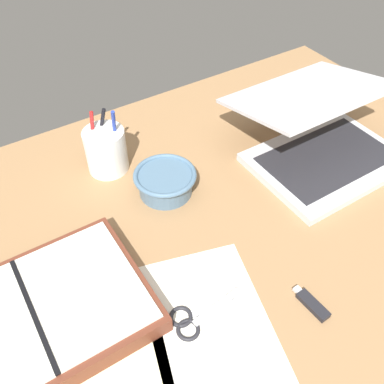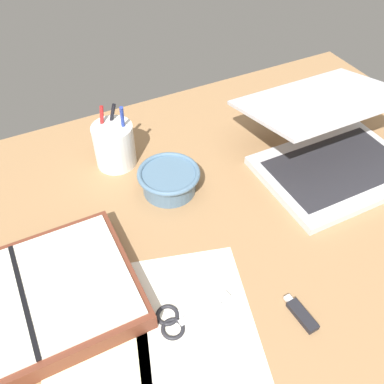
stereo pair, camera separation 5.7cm
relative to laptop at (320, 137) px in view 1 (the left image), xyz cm
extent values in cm
cube|color=#936D47|center=(-33.89, -7.72, -6.36)|extent=(140.00, 100.00, 2.00)
cube|color=silver|center=(-0.02, -3.23, -4.46)|extent=(32.50, 24.00, 1.80)
cube|color=#232328|center=(-0.02, -3.23, -3.44)|extent=(28.58, 17.30, 0.24)
cube|color=silver|center=(0.03, 6.04, 8.06)|extent=(32.50, 23.58, 6.08)
cube|color=silver|center=(0.03, 5.57, 7.95)|extent=(29.90, 21.14, 5.08)
cylinder|color=slate|center=(-34.96, 8.45, -3.02)|extent=(11.11, 11.11, 4.68)
torus|color=slate|center=(-34.96, 8.45, -0.68)|extent=(13.07, 13.07, 1.05)
cylinder|color=white|center=(-41.92, 21.82, -0.40)|extent=(8.88, 8.88, 9.93)
cylinder|color=black|center=(-41.82, 24.26, 2.04)|extent=(4.38, 0.95, 12.52)
cylinder|color=#233899|center=(-39.51, 21.38, 2.86)|extent=(1.36, 3.86, 14.31)
cylinder|color=#B21E1E|center=(-43.76, 23.42, 2.04)|extent=(3.24, 3.63, 12.57)
cube|color=brown|center=(-67.47, -7.03, -3.56)|extent=(35.51, 24.98, 3.61)
cube|color=silver|center=(-58.90, -7.01, -1.60)|extent=(16.49, 22.79, 0.30)
cube|color=black|center=(-67.47, -7.03, -1.45)|extent=(0.84, 22.76, 0.30)
cube|color=#B7B7BC|center=(-41.56, -20.03, -4.76)|extent=(9.95, 2.46, 0.30)
cube|color=#B7B7BC|center=(-41.56, -20.03, -5.06)|extent=(9.80, 3.97, 0.30)
torus|color=#232328|center=(-47.72, -20.83, -5.06)|extent=(3.90, 3.90, 0.70)
torus|color=#232328|center=(-47.52, -18.26, -5.06)|extent=(3.90, 3.90, 0.70)
cube|color=silver|center=(-44.37, -22.28, -5.28)|extent=(26.27, 33.43, 0.16)
cube|color=black|center=(-27.97, -28.32, -4.86)|extent=(2.30, 6.09, 1.00)
cube|color=silver|center=(-28.15, -24.73, -4.86)|extent=(1.26, 1.26, 0.60)
camera|label=1|loc=(-64.66, -48.63, 58.43)|focal=40.00mm
camera|label=2|loc=(-59.71, -51.44, 58.43)|focal=40.00mm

